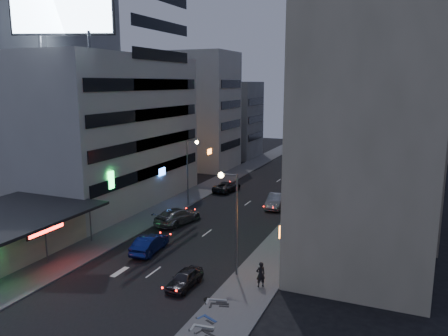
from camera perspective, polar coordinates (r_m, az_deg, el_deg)
The scene contains 29 objects.
ground at distance 33.10m, azimuth -13.01°, elevation -15.77°, with size 180.00×180.00×0.00m, color black.
sidewalk_left at distance 61.34m, azimuth -2.66°, elevation -2.84°, with size 4.00×120.00×0.12m, color #4C4C4F.
sidewalk_right at distance 56.51m, azimuth 12.18°, elevation -4.30°, with size 4.00×120.00×0.12m, color #4C4C4F.
food_court at distance 42.76m, azimuth -26.93°, elevation -7.60°, with size 11.00×13.00×3.88m.
white_building at distance 56.14m, azimuth -15.58°, elevation 4.74°, with size 14.00×24.00×18.00m, color #B1B2AD.
grey_tower at distance 64.05m, azimuth -20.73°, elevation 12.35°, with size 10.00×14.00×34.00m, color gray.
shophouse_near at distance 34.62m, azimuth 18.09°, elevation 2.57°, with size 10.00×11.00×20.00m, color beige.
shophouse_mid at distance 46.23m, azimuth 19.84°, elevation 1.96°, with size 11.00×12.00×16.00m, color tan.
shophouse_far at distance 58.86m, azimuth 20.31°, elevation 6.69°, with size 10.00×14.00×22.00m, color beige.
far_left_a at distance 76.47m, azimuth -2.95°, elevation 7.46°, with size 11.00×10.00×20.00m, color #B1B2AD.
far_left_b at distance 88.69m, azimuth 0.46°, elevation 6.35°, with size 12.00×10.00×15.00m, color gray.
far_right_a at distance 73.93m, azimuth 21.20°, elevation 5.83°, with size 11.00×12.00×18.00m, color tan.
far_right_b at distance 87.73m, azimuth 22.00°, elevation 8.45°, with size 12.00×12.00×24.00m, color beige.
billboard at distance 46.13m, azimuth -20.46°, elevation 18.97°, with size 9.52×3.75×6.20m.
street_lamp_right_near at distance 33.33m, azimuth 1.04°, elevation -5.36°, with size 1.60×0.44×8.02m.
street_lamp_left at distance 52.31m, azimuth -4.42°, elevation 0.65°, with size 1.60×0.44×8.02m.
street_lamp_right_far at distance 65.45m, azimuth 12.24°, elevation 2.53°, with size 1.60×0.44×8.02m.
parked_car_right_near at distance 33.19m, azimuth -5.16°, elevation -14.21°, with size 1.52×3.77×1.28m, color #29292E.
parked_car_right_mid at distance 52.96m, azimuth 6.72°, elevation -4.31°, with size 1.73×4.95×1.63m, color gray.
parked_car_left at distance 60.38m, azimuth 0.39°, elevation -2.44°, with size 2.29×4.97×1.38m, color #26272B.
parked_car_right_far at distance 58.19m, azimuth 9.31°, elevation -3.06°, with size 2.06×5.06×1.47m, color #A6A8AE.
road_car_blue at distance 39.77m, azimuth -9.69°, elevation -9.72°, with size 1.65×4.72×1.56m, color navy.
road_car_silver at distance 46.99m, azimuth -6.08°, elevation -6.25°, with size 2.39×5.87×1.70m, color gray.
person at distance 32.81m, azimuth 4.81°, elevation -13.68°, with size 0.69×0.46×1.91m, color black.
scooter_black_a at distance 27.19m, azimuth -0.89°, elevation -20.22°, with size 1.78×0.59×1.09m, color black, non-canonical shape.
scooter_silver_a at distance 28.03m, azimuth -1.16°, elevation -18.98°, with size 2.06×0.69×1.26m, color #9FA3A6, non-canonical shape.
scooter_blue at distance 28.63m, azimuth -0.83°, elevation -18.49°, with size 1.79×0.60×1.09m, color navy, non-canonical shape.
scooter_black_b at distance 30.61m, azimuth 0.71°, elevation -16.35°, with size 1.88×0.63×1.15m, color black, non-canonical shape.
scooter_silver_b at distance 31.06m, azimuth 0.44°, elevation -15.80°, with size 2.06×0.69×1.26m, color #97989E, non-canonical shape.
Camera 1 is at (17.81, -23.67, 14.78)m, focal length 35.00 mm.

